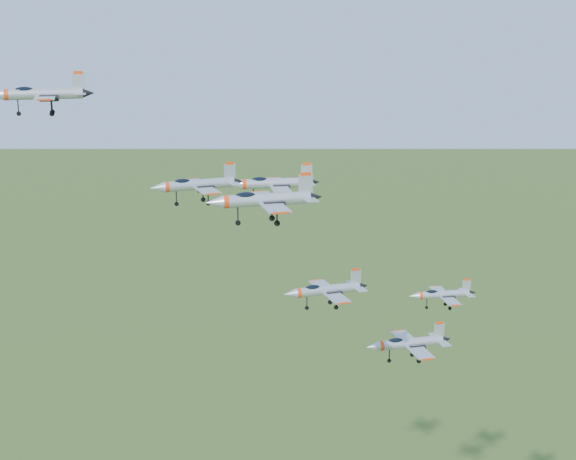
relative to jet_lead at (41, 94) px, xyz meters
name	(u,v)px	position (x,y,z in m)	size (l,w,h in m)	color
jet_lead	(41,94)	(0.00, 0.00, 0.00)	(13.71, 11.48, 3.67)	#A7ACB3
jet_left_high	(196,184)	(17.23, -12.79, -11.31)	(12.66, 10.40, 3.39)	#A7ACB3
jet_right_high	(263,199)	(17.82, -34.73, -9.01)	(12.76, 10.68, 3.42)	#A7ACB3
jet_left_low	(273,183)	(31.22, -5.22, -13.58)	(13.50, 11.42, 3.65)	#A7ACB3
jet_right_low	(325,290)	(28.07, -29.08, -22.20)	(11.00, 9.11, 2.94)	#A7ACB3
jet_trail	(408,343)	(46.12, -19.80, -35.60)	(13.16, 11.01, 3.52)	#A7ACB3
jet_extra	(442,294)	(60.13, -7.52, -34.00)	(11.51, 9.73, 3.11)	#A7ACB3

